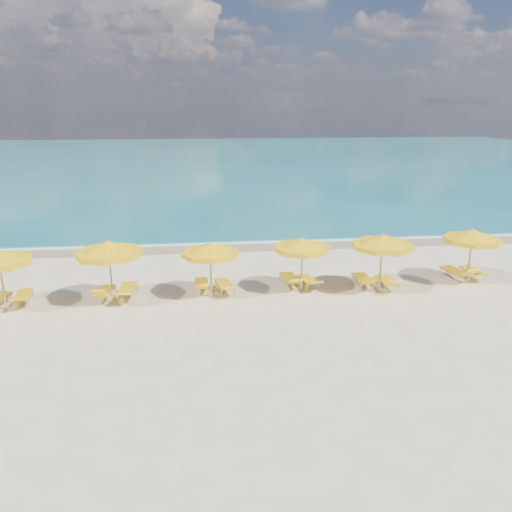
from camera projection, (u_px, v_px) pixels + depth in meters
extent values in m
plane|color=beige|center=(260.00, 295.00, 20.32)|extent=(120.00, 120.00, 0.00)
cube|color=#136A6F|center=(218.00, 161.00, 65.89)|extent=(120.00, 80.00, 0.30)
cube|color=tan|center=(244.00, 245.00, 27.34)|extent=(120.00, 2.60, 0.01)
cube|color=white|center=(243.00, 241.00, 28.10)|extent=(120.00, 1.20, 0.03)
cube|color=white|center=(150.00, 211.00, 35.84)|extent=(14.00, 0.36, 0.05)
cube|color=white|center=(319.00, 191.00, 43.93)|extent=(18.00, 0.30, 0.05)
cylinder|color=tan|center=(2.00, 281.00, 18.56)|extent=(0.07, 0.07, 2.31)
cylinder|color=tan|center=(111.00, 273.00, 19.13)|extent=(0.08, 0.08, 2.47)
cone|color=yellow|center=(108.00, 247.00, 18.82)|extent=(2.65, 2.65, 0.49)
cylinder|color=yellow|center=(109.00, 253.00, 18.89)|extent=(2.67, 2.67, 0.20)
sphere|color=tan|center=(108.00, 241.00, 18.75)|extent=(0.11, 0.11, 0.11)
cylinder|color=tan|center=(211.00, 271.00, 19.81)|extent=(0.07, 0.07, 2.21)
cone|color=yellow|center=(210.00, 248.00, 19.54)|extent=(2.47, 2.47, 0.44)
cylinder|color=yellow|center=(210.00, 254.00, 19.60)|extent=(2.49, 2.49, 0.18)
sphere|color=tan|center=(210.00, 243.00, 19.47)|extent=(0.10, 0.10, 0.10)
cylinder|color=tan|center=(302.00, 265.00, 20.39)|extent=(0.07, 0.07, 2.25)
cone|color=yellow|center=(302.00, 243.00, 20.11)|extent=(2.45, 2.45, 0.45)
cylinder|color=yellow|center=(302.00, 249.00, 20.18)|extent=(2.47, 2.47, 0.18)
sphere|color=tan|center=(303.00, 238.00, 20.05)|extent=(0.10, 0.10, 0.10)
cylinder|color=tan|center=(381.00, 264.00, 20.29)|extent=(0.08, 0.08, 2.42)
cone|color=yellow|center=(383.00, 240.00, 19.99)|extent=(2.96, 2.96, 0.48)
cylinder|color=yellow|center=(382.00, 246.00, 20.06)|extent=(2.98, 2.98, 0.19)
sphere|color=tan|center=(383.00, 234.00, 19.92)|extent=(0.11, 0.11, 0.11)
cylinder|color=tan|center=(470.00, 257.00, 21.41)|extent=(0.07, 0.07, 2.33)
cone|color=yellow|center=(473.00, 235.00, 21.12)|extent=(3.11, 3.11, 0.47)
cylinder|color=yellow|center=(472.00, 240.00, 21.19)|extent=(3.14, 3.14, 0.19)
sphere|color=tan|center=(473.00, 229.00, 21.05)|extent=(0.10, 0.10, 0.10)
cube|color=yellow|center=(23.00, 295.00, 19.38)|extent=(0.73, 1.30, 0.08)
cube|color=yellow|center=(18.00, 300.00, 18.54)|extent=(0.63, 0.63, 0.32)
cube|color=yellow|center=(105.00, 291.00, 19.77)|extent=(0.66, 1.29, 0.08)
cube|color=yellow|center=(99.00, 294.00, 18.91)|extent=(0.60, 0.52, 0.47)
cube|color=yellow|center=(128.00, 288.00, 19.97)|extent=(0.64, 1.39, 0.08)
cube|color=yellow|center=(124.00, 294.00, 18.99)|extent=(0.63, 0.64, 0.33)
cube|color=yellow|center=(201.00, 283.00, 20.63)|extent=(0.56, 1.23, 0.08)
cube|color=yellow|center=(202.00, 287.00, 19.78)|extent=(0.55, 0.53, 0.38)
cube|color=yellow|center=(224.00, 284.00, 20.53)|extent=(0.79, 1.35, 0.08)
cube|color=yellow|center=(229.00, 288.00, 19.67)|extent=(0.66, 0.67, 0.32)
cube|color=yellow|center=(289.00, 277.00, 21.23)|extent=(0.68, 1.34, 0.08)
cube|color=yellow|center=(295.00, 281.00, 20.33)|extent=(0.62, 0.62, 0.37)
cube|color=yellow|center=(307.00, 279.00, 21.16)|extent=(0.73, 1.24, 0.07)
cube|color=yellow|center=(315.00, 283.00, 20.37)|extent=(0.61, 0.62, 0.29)
cube|color=yellow|center=(362.00, 278.00, 21.11)|extent=(0.61, 1.33, 0.08)
cube|color=yellow|center=(369.00, 281.00, 20.21)|extent=(0.60, 0.52, 0.48)
cube|color=yellow|center=(386.00, 280.00, 20.99)|extent=(0.58, 1.24, 0.08)
cube|color=yellow|center=(395.00, 283.00, 20.13)|extent=(0.56, 0.54, 0.38)
cube|color=yellow|center=(454.00, 271.00, 22.04)|extent=(0.85, 1.42, 0.08)
cube|color=yellow|center=(469.00, 273.00, 21.16)|extent=(0.69, 0.64, 0.46)
cube|color=yellow|center=(471.00, 270.00, 22.34)|extent=(0.63, 1.20, 0.07)
cube|color=yellow|center=(483.00, 273.00, 21.54)|extent=(0.57, 0.58, 0.28)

